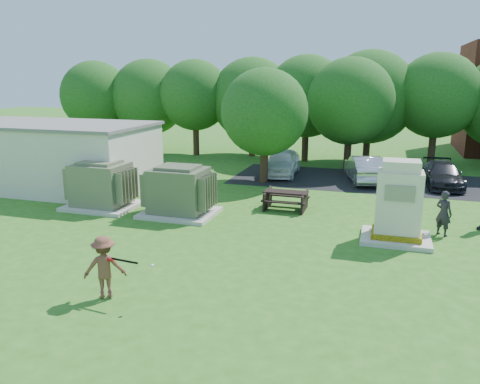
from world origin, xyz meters
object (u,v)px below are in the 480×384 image
(transformer_left, at_px, (101,186))
(car_dark, at_px, (442,175))
(transformer_right, at_px, (179,192))
(generator_cabinet, at_px, (398,206))
(car_silver_a, at_px, (364,169))
(car_white, at_px, (282,162))
(picnic_table, at_px, (286,198))
(batter, at_px, (105,267))
(person_by_generator, at_px, (444,213))

(transformer_left, height_order, car_dark, transformer_left)
(transformer_right, xyz_separation_m, generator_cabinet, (8.58, -0.61, 0.28))
(car_silver_a, bearing_deg, car_dark, 167.53)
(transformer_right, height_order, car_silver_a, transformer_right)
(transformer_right, bearing_deg, car_white, 75.92)
(picnic_table, relative_size, car_white, 0.43)
(batter, bearing_deg, car_silver_a, -136.48)
(picnic_table, distance_m, car_white, 7.31)
(car_dark, bearing_deg, person_by_generator, -99.72)
(transformer_right, relative_size, car_dark, 0.70)
(picnic_table, height_order, car_white, car_white)
(car_white, bearing_deg, picnic_table, -79.48)
(person_by_generator, bearing_deg, transformer_right, 38.97)
(transformer_left, distance_m, car_dark, 17.13)
(picnic_table, bearing_deg, generator_cabinet, -31.09)
(car_silver_a, bearing_deg, transformer_right, 37.88)
(transformer_left, bearing_deg, person_by_generator, 1.88)
(transformer_right, bearing_deg, transformer_left, 180.00)
(generator_cabinet, xyz_separation_m, car_white, (-6.27, 9.82, -0.50))
(transformer_right, bearing_deg, batter, -80.08)
(generator_cabinet, height_order, car_silver_a, generator_cabinet)
(batter, height_order, person_by_generator, batter)
(generator_cabinet, distance_m, picnic_table, 5.34)
(car_silver_a, bearing_deg, car_white, -18.73)
(picnic_table, bearing_deg, person_by_generator, -15.16)
(transformer_left, height_order, car_silver_a, transformer_left)
(car_silver_a, relative_size, car_dark, 1.02)
(generator_cabinet, bearing_deg, car_silver_a, 99.61)
(transformer_right, xyz_separation_m, batter, (1.30, -7.42, -0.13))
(car_white, distance_m, car_dark, 8.65)
(transformer_right, distance_m, batter, 7.54)
(picnic_table, distance_m, person_by_generator, 6.35)
(person_by_generator, bearing_deg, car_silver_a, -32.63)
(transformer_left, bearing_deg, transformer_right, 0.00)
(transformer_left, xyz_separation_m, picnic_table, (7.76, 2.11, -0.47))
(transformer_left, relative_size, car_silver_a, 0.69)
(transformer_right, bearing_deg, person_by_generator, 2.56)
(car_white, bearing_deg, batter, -96.79)
(transformer_left, xyz_separation_m, car_dark, (14.65, 8.88, -0.35))
(transformer_right, bearing_deg, car_dark, 39.03)
(generator_cabinet, xyz_separation_m, car_dark, (2.37, 9.49, -0.64))
(transformer_left, relative_size, batter, 1.80)
(generator_cabinet, bearing_deg, picnic_table, 148.91)
(car_dark, bearing_deg, car_white, 173.31)
(transformer_right, bearing_deg, generator_cabinet, -4.09)
(person_by_generator, bearing_deg, generator_cabinet, 70.11)
(transformer_left, xyz_separation_m, generator_cabinet, (12.28, -0.61, 0.28))
(transformer_right, distance_m, generator_cabinet, 8.61)
(picnic_table, height_order, batter, batter)
(transformer_right, xyz_separation_m, person_by_generator, (10.18, 0.46, -0.14))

